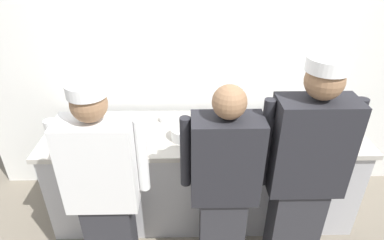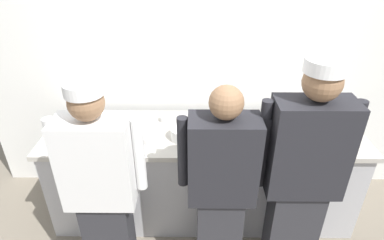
{
  "view_description": "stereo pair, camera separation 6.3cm",
  "coord_description": "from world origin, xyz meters",
  "px_view_note": "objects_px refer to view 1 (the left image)",
  "views": [
    {
      "loc": [
        -0.14,
        -1.89,
        2.29
      ],
      "look_at": [
        -0.1,
        0.44,
        0.97
      ],
      "focal_mm": 30.05,
      "sensor_mm": 36.0,
      "label": 1
    },
    {
      "loc": [
        -0.08,
        -1.89,
        2.29
      ],
      "look_at": [
        -0.1,
        0.44,
        0.97
      ],
      "focal_mm": 30.05,
      "sensor_mm": 36.0,
      "label": 2
    }
  ],
  "objects_px": {
    "mixing_bowl_steel": "(288,118)",
    "deli_cup": "(236,130)",
    "chef_center": "(224,187)",
    "ramekin_orange_sauce": "(217,125)",
    "squeeze_bottle_secondary": "(223,132)",
    "squeeze_bottle_spare": "(64,127)",
    "ramekin_red_sauce": "(149,141)",
    "chef_far_right": "(304,175)",
    "ramekin_green_sauce": "(198,125)",
    "squeeze_bottle_primary": "(212,124)",
    "ramekin_yellow_sauce": "(166,118)",
    "sheet_tray": "(111,131)",
    "chef_near_left": "(104,190)",
    "plate_stack_rear": "(246,123)",
    "plate_stack_front": "(184,133)"
  },
  "relations": [
    {
      "from": "ramekin_green_sauce",
      "to": "chef_center",
      "type": "bearing_deg",
      "value": -77.57
    },
    {
      "from": "chef_center",
      "to": "mixing_bowl_steel",
      "type": "relative_size",
      "value": 4.89
    },
    {
      "from": "sheet_tray",
      "to": "ramekin_orange_sauce",
      "type": "bearing_deg",
      "value": 4.0
    },
    {
      "from": "chef_center",
      "to": "plate_stack_rear",
      "type": "distance_m",
      "value": 0.78
    },
    {
      "from": "plate_stack_rear",
      "to": "squeeze_bottle_primary",
      "type": "xyz_separation_m",
      "value": [
        -0.31,
        -0.13,
        0.06
      ]
    },
    {
      "from": "sheet_tray",
      "to": "squeeze_bottle_primary",
      "type": "height_order",
      "value": "squeeze_bottle_primary"
    },
    {
      "from": "mixing_bowl_steel",
      "to": "ramekin_green_sauce",
      "type": "distance_m",
      "value": 0.78
    },
    {
      "from": "chef_near_left",
      "to": "ramekin_orange_sauce",
      "type": "height_order",
      "value": "chef_near_left"
    },
    {
      "from": "mixing_bowl_steel",
      "to": "sheet_tray",
      "type": "relative_size",
      "value": 0.6
    },
    {
      "from": "chef_center",
      "to": "deli_cup",
      "type": "distance_m",
      "value": 0.61
    },
    {
      "from": "chef_far_right",
      "to": "plate_stack_rear",
      "type": "distance_m",
      "value": 0.78
    },
    {
      "from": "squeeze_bottle_primary",
      "to": "chef_near_left",
      "type": "bearing_deg",
      "value": -138.51
    },
    {
      "from": "squeeze_bottle_primary",
      "to": "squeeze_bottle_spare",
      "type": "distance_m",
      "value": 1.18
    },
    {
      "from": "ramekin_red_sauce",
      "to": "deli_cup",
      "type": "bearing_deg",
      "value": 9.77
    },
    {
      "from": "mixing_bowl_steel",
      "to": "ramekin_red_sauce",
      "type": "height_order",
      "value": "mixing_bowl_steel"
    },
    {
      "from": "squeeze_bottle_spare",
      "to": "deli_cup",
      "type": "distance_m",
      "value": 1.38
    },
    {
      "from": "squeeze_bottle_spare",
      "to": "mixing_bowl_steel",
      "type": "bearing_deg",
      "value": 5.07
    },
    {
      "from": "squeeze_bottle_secondary",
      "to": "ramekin_yellow_sauce",
      "type": "bearing_deg",
      "value": 145.83
    },
    {
      "from": "chef_far_right",
      "to": "squeeze_bottle_spare",
      "type": "relative_size",
      "value": 8.58
    },
    {
      "from": "chef_far_right",
      "to": "plate_stack_rear",
      "type": "bearing_deg",
      "value": 109.63
    },
    {
      "from": "mixing_bowl_steel",
      "to": "ramekin_green_sauce",
      "type": "bearing_deg",
      "value": -178.48
    },
    {
      "from": "chef_center",
      "to": "chef_far_right",
      "type": "height_order",
      "value": "chef_far_right"
    },
    {
      "from": "sheet_tray",
      "to": "ramekin_orange_sauce",
      "type": "distance_m",
      "value": 0.89
    },
    {
      "from": "plate_stack_rear",
      "to": "deli_cup",
      "type": "distance_m",
      "value": 0.18
    },
    {
      "from": "ramekin_orange_sauce",
      "to": "ramekin_green_sauce",
      "type": "bearing_deg",
      "value": 179.95
    },
    {
      "from": "chef_near_left",
      "to": "plate_stack_front",
      "type": "relative_size",
      "value": 7.75
    },
    {
      "from": "chef_far_right",
      "to": "plate_stack_front",
      "type": "height_order",
      "value": "chef_far_right"
    },
    {
      "from": "ramekin_orange_sauce",
      "to": "deli_cup",
      "type": "height_order",
      "value": "deli_cup"
    },
    {
      "from": "mixing_bowl_steel",
      "to": "squeeze_bottle_spare",
      "type": "relative_size",
      "value": 1.59
    },
    {
      "from": "plate_stack_rear",
      "to": "squeeze_bottle_spare",
      "type": "xyz_separation_m",
      "value": [
        -1.49,
        -0.17,
        0.07
      ]
    },
    {
      "from": "chef_center",
      "to": "squeeze_bottle_secondary",
      "type": "distance_m",
      "value": 0.51
    },
    {
      "from": "chef_far_right",
      "to": "ramekin_yellow_sauce",
      "type": "bearing_deg",
      "value": 139.47
    },
    {
      "from": "sheet_tray",
      "to": "ramekin_yellow_sauce",
      "type": "xyz_separation_m",
      "value": [
        0.45,
        0.18,
        0.01
      ]
    },
    {
      "from": "mixing_bowl_steel",
      "to": "squeeze_bottle_secondary",
      "type": "distance_m",
      "value": 0.62
    },
    {
      "from": "chef_far_right",
      "to": "deli_cup",
      "type": "bearing_deg",
      "value": 122.03
    },
    {
      "from": "plate_stack_front",
      "to": "ramekin_orange_sauce",
      "type": "relative_size",
      "value": 2.12
    },
    {
      "from": "ramekin_green_sauce",
      "to": "ramekin_red_sauce",
      "type": "xyz_separation_m",
      "value": [
        -0.39,
        -0.24,
        -0.0
      ]
    },
    {
      "from": "plate_stack_rear",
      "to": "squeeze_bottle_spare",
      "type": "relative_size",
      "value": 0.96
    },
    {
      "from": "squeeze_bottle_primary",
      "to": "ramekin_yellow_sauce",
      "type": "height_order",
      "value": "squeeze_bottle_primary"
    },
    {
      "from": "chef_far_right",
      "to": "ramekin_green_sauce",
      "type": "xyz_separation_m",
      "value": [
        -0.68,
        0.7,
        -0.02
      ]
    },
    {
      "from": "deli_cup",
      "to": "plate_stack_rear",
      "type": "bearing_deg",
      "value": 54.97
    },
    {
      "from": "squeeze_bottle_spare",
      "to": "ramekin_red_sauce",
      "type": "distance_m",
      "value": 0.69
    },
    {
      "from": "ramekin_orange_sauce",
      "to": "ramekin_red_sauce",
      "type": "relative_size",
      "value": 1.14
    },
    {
      "from": "squeeze_bottle_spare",
      "to": "deli_cup",
      "type": "bearing_deg",
      "value": 1.02
    },
    {
      "from": "mixing_bowl_steel",
      "to": "deli_cup",
      "type": "bearing_deg",
      "value": -163.3
    },
    {
      "from": "chef_center",
      "to": "ramekin_orange_sauce",
      "type": "bearing_deg",
      "value": 88.99
    },
    {
      "from": "chef_near_left",
      "to": "squeeze_bottle_secondary",
      "type": "distance_m",
      "value": 1.0
    },
    {
      "from": "ramekin_orange_sauce",
      "to": "deli_cup",
      "type": "xyz_separation_m",
      "value": [
        0.15,
        -0.12,
        0.02
      ]
    },
    {
      "from": "squeeze_bottle_secondary",
      "to": "ramekin_red_sauce",
      "type": "relative_size",
      "value": 2.04
    },
    {
      "from": "sheet_tray",
      "to": "squeeze_bottle_secondary",
      "type": "relative_size",
      "value": 3.07
    }
  ]
}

